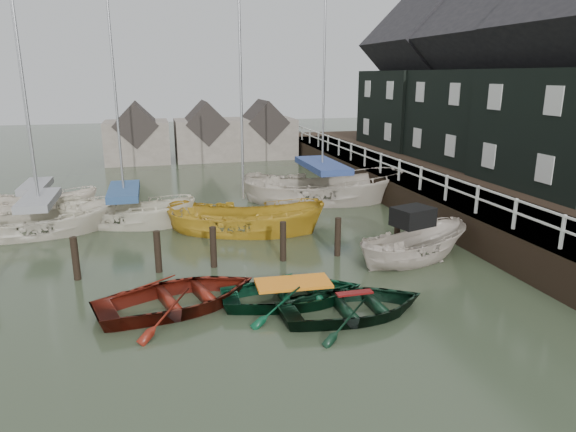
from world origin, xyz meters
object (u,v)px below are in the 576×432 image
object	(u,v)px
rowboat_green	(293,302)
sailboat_b	(127,223)
rowboat_red	(180,308)
motorboat	(413,258)
sailboat_a	(43,232)
sailboat_c	(244,231)
sailboat_d	(322,200)
sailboat_e	(39,211)
rowboat_dkgreen	(354,315)

from	to	relation	value
rowboat_green	sailboat_b	world-z (taller)	sailboat_b
rowboat_red	sailboat_b	size ratio (longest dim) A/B	0.36
rowboat_green	motorboat	xyz separation A→B (m)	(4.94, 2.23, 0.09)
motorboat	sailboat_a	world-z (taller)	sailboat_a
motorboat	sailboat_c	world-z (taller)	sailboat_c
sailboat_b	rowboat_red	bearing A→B (deg)	-146.51
motorboat	sailboat_c	distance (m)	7.04
sailboat_d	sailboat_e	distance (m)	13.60
rowboat_red	sailboat_d	xyz separation A→B (m)	(7.74, 10.80, 0.06)
sailboat_b	sailboat_e	world-z (taller)	sailboat_b
rowboat_green	sailboat_d	size ratio (longest dim) A/B	0.34
rowboat_red	sailboat_e	world-z (taller)	sailboat_e
sailboat_b	sailboat_e	size ratio (longest dim) A/B	1.20
motorboat	sailboat_a	xyz separation A→B (m)	(-13.05, 6.64, -0.02)
sailboat_a	sailboat_c	size ratio (longest dim) A/B	1.02
motorboat	sailboat_e	xyz separation A→B (m)	(-13.87, 10.30, -0.02)
rowboat_red	sailboat_d	world-z (taller)	sailboat_d
rowboat_red	sailboat_b	distance (m)	9.18
rowboat_red	rowboat_dkgreen	size ratio (longest dim) A/B	1.11
sailboat_c	sailboat_e	size ratio (longest dim) A/B	1.05
rowboat_green	sailboat_b	bearing A→B (deg)	30.32
rowboat_red	sailboat_e	bearing A→B (deg)	10.22
rowboat_red	motorboat	xyz separation A→B (m)	(8.07, 1.77, 0.09)
rowboat_red	sailboat_a	distance (m)	9.78
motorboat	sailboat_e	size ratio (longest dim) A/B	0.47
rowboat_red	rowboat_green	size ratio (longest dim) A/B	1.12
motorboat	sailboat_d	xyz separation A→B (m)	(-0.33, 9.03, -0.03)
sailboat_c	sailboat_d	size ratio (longest dim) A/B	0.91
rowboat_green	rowboat_red	bearing A→B (deg)	84.68
rowboat_red	sailboat_d	distance (m)	13.29
rowboat_dkgreen	sailboat_d	bearing A→B (deg)	-16.68
sailboat_a	sailboat_b	size ratio (longest dim) A/B	0.88
sailboat_c	sailboat_d	distance (m)	6.31
sailboat_d	sailboat_e	world-z (taller)	sailboat_d
sailboat_c	sailboat_d	bearing A→B (deg)	-27.53
rowboat_red	sailboat_d	size ratio (longest dim) A/B	0.38
rowboat_dkgreen	sailboat_b	size ratio (longest dim) A/B	0.32
motorboat	rowboat_red	bearing A→B (deg)	85.93
rowboat_green	motorboat	world-z (taller)	motorboat
sailboat_d	rowboat_dkgreen	bearing A→B (deg)	-179.31
sailboat_a	sailboat_d	size ratio (longest dim) A/B	0.92
rowboat_dkgreen	sailboat_a	world-z (taller)	sailboat_a
rowboat_red	motorboat	bearing A→B (deg)	-93.04
rowboat_red	sailboat_c	xyz separation A→B (m)	(2.99, 6.65, 0.01)
sailboat_c	rowboat_red	bearing A→B (deg)	177.09
motorboat	sailboat_a	bearing A→B (deg)	46.57
sailboat_a	sailboat_d	xyz separation A→B (m)	(12.72, 2.39, -0.01)
rowboat_green	sailboat_c	distance (m)	7.11
rowboat_dkgreen	motorboat	xyz separation A→B (m)	(3.58, 3.43, 0.09)
rowboat_green	sailboat_a	bearing A→B (deg)	45.48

